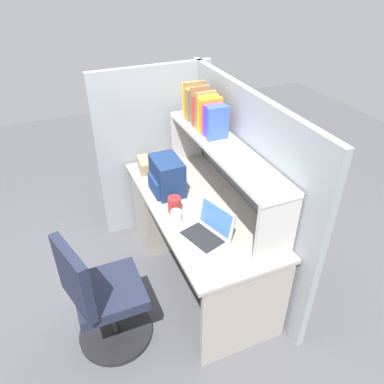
# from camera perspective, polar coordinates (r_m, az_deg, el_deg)

# --- Properties ---
(ground_plane) EXTENTS (8.00, 8.00, 0.00)m
(ground_plane) POSITION_cam_1_polar(r_m,az_deg,el_deg) (3.31, 0.82, -12.15)
(ground_plane) COLOR #4C4C51
(desk) EXTENTS (1.60, 0.70, 0.73)m
(desk) POSITION_cam_1_polar(r_m,az_deg,el_deg) (3.31, -1.85, -2.78)
(desk) COLOR #AAA093
(desk) RESTS_ON ground_plane
(cubicle_partition_rear) EXTENTS (1.84, 0.05, 1.55)m
(cubicle_partition_rear) POSITION_cam_1_polar(r_m,az_deg,el_deg) (2.95, 7.70, 0.61)
(cubicle_partition_rear) COLOR gray
(cubicle_partition_rear) RESTS_ON ground_plane
(cubicle_partition_left) EXTENTS (0.05, 1.06, 1.55)m
(cubicle_partition_left) POSITION_cam_1_polar(r_m,az_deg,el_deg) (3.47, -5.54, 6.16)
(cubicle_partition_left) COLOR gray
(cubicle_partition_left) RESTS_ON ground_plane
(overhead_hutch) EXTENTS (1.44, 0.28, 0.45)m
(overhead_hutch) POSITION_cam_1_polar(r_m,az_deg,el_deg) (2.72, 4.88, 5.23)
(overhead_hutch) COLOR beige
(overhead_hutch) RESTS_ON desk
(reference_books_on_shelf) EXTENTS (0.53, 0.19, 0.30)m
(reference_books_on_shelf) POSITION_cam_1_polar(r_m,az_deg,el_deg) (2.91, 1.78, 12.35)
(reference_books_on_shelf) COLOR yellow
(reference_books_on_shelf) RESTS_ON overhead_hutch
(laptop) EXTENTS (0.37, 0.33, 0.22)m
(laptop) POSITION_cam_1_polar(r_m,az_deg,el_deg) (2.50, 2.44, -5.84)
(laptop) COLOR #B7BABF
(laptop) RESTS_ON desk
(backpack) EXTENTS (0.30, 0.23, 0.28)m
(backpack) POSITION_cam_1_polar(r_m,az_deg,el_deg) (2.90, -3.90, 2.37)
(backpack) COLOR navy
(backpack) RESTS_ON desk
(computer_mouse) EXTENTS (0.08, 0.11, 0.03)m
(computer_mouse) POSITION_cam_1_polar(r_m,az_deg,el_deg) (3.22, -3.81, 3.25)
(computer_mouse) COLOR #262628
(computer_mouse) RESTS_ON desk
(paper_cup) EXTENTS (0.08, 0.08, 0.09)m
(paper_cup) POSITION_cam_1_polar(r_m,az_deg,el_deg) (2.63, -2.44, -3.68)
(paper_cup) COLOR white
(paper_cup) RESTS_ON desk
(tissue_box) EXTENTS (0.23, 0.14, 0.10)m
(tissue_box) POSITION_cam_1_polar(r_m,az_deg,el_deg) (3.25, -6.99, 4.14)
(tissue_box) COLOR #9E7F60
(tissue_box) RESTS_ON desk
(snack_canister) EXTENTS (0.10, 0.10, 0.12)m
(snack_canister) POSITION_cam_1_polar(r_m,az_deg,el_deg) (2.72, -2.67, -1.90)
(snack_canister) COLOR maroon
(snack_canister) RESTS_ON desk
(office_chair) EXTENTS (0.52, 0.54, 0.93)m
(office_chair) POSITION_cam_1_polar(r_m,az_deg,el_deg) (2.65, -13.40, -15.83)
(office_chair) COLOR black
(office_chair) RESTS_ON ground_plane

